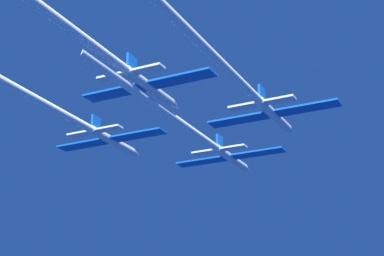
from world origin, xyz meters
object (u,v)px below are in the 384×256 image
at_px(jet_left_wing, 71,118).
at_px(jet_right_wing, 235,77).
at_px(jet_lead, 196,134).
at_px(jet_slot, 84,39).

bearing_deg(jet_left_wing, jet_right_wing, -6.14).
height_order(jet_lead, jet_slot, jet_slot).
distance_m(jet_lead, jet_right_wing, 17.61).
distance_m(jet_left_wing, jet_slot, 19.28).
bearing_deg(jet_slot, jet_left_wing, 130.22).
relative_size(jet_lead, jet_slot, 0.94).
relative_size(jet_lead, jet_right_wing, 0.96).
distance_m(jet_right_wing, jet_slot, 16.33).
bearing_deg(jet_right_wing, jet_left_wing, 173.86).
relative_size(jet_left_wing, jet_slot, 0.83).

